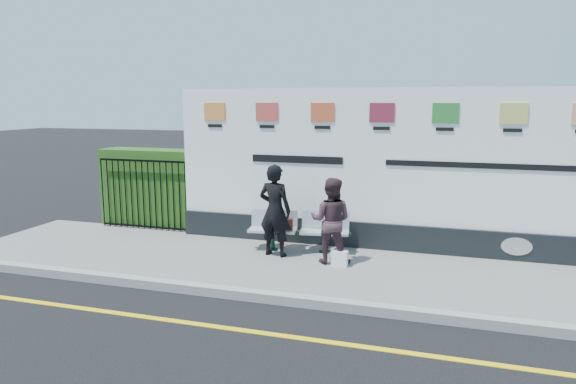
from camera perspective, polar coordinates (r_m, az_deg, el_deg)
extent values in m
plane|color=black|center=(6.56, 1.16, -15.94)|extent=(80.00, 80.00, 0.00)
cube|color=slate|center=(8.80, 5.61, -8.65)|extent=(14.00, 3.00, 0.12)
cube|color=gray|center=(7.42, 3.29, -12.18)|extent=(14.00, 0.18, 0.14)
cube|color=yellow|center=(6.56, 1.16, -15.91)|extent=(14.00, 0.10, 0.01)
cube|color=black|center=(9.92, 10.02, -4.73)|extent=(8.00, 0.30, 0.50)
cube|color=white|center=(9.65, 10.30, 3.92)|extent=(8.00, 0.14, 2.50)
cube|color=#285218|center=(11.88, -14.66, 0.52)|extent=(2.35, 0.70, 1.70)
imported|color=black|center=(9.17, -1.46, -2.06)|extent=(0.66, 0.48, 1.66)
imported|color=#3C272D|center=(8.81, 4.78, -3.18)|extent=(0.73, 0.57, 1.49)
cube|color=black|center=(9.56, -0.29, -3.56)|extent=(0.28, 0.15, 0.21)
cube|color=white|center=(8.80, 5.76, -7.34)|extent=(0.27, 0.16, 0.27)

